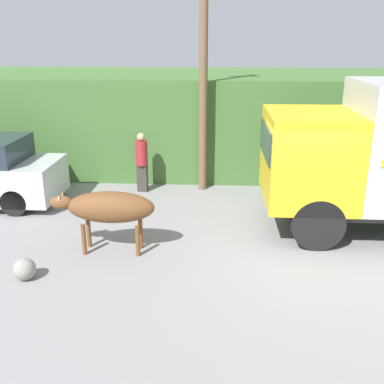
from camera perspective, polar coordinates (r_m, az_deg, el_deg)
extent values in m
plane|color=gray|center=(9.75, 13.34, -6.73)|extent=(60.00, 60.00, 0.00)
cube|color=#426B33|center=(15.93, 9.66, 9.24)|extent=(32.00, 5.91, 3.02)
cube|color=gold|center=(10.13, 14.54, 4.36)|extent=(1.85, 2.36, 1.93)
cube|color=#232D38|center=(9.91, 9.31, 6.47)|extent=(0.04, 2.01, 0.68)
cylinder|color=black|center=(9.64, 15.51, -3.65)|extent=(1.10, 0.52, 1.10)
ellipsoid|color=brown|center=(9.05, -10.26, -1.90)|extent=(1.75, 0.64, 0.64)
ellipsoid|color=brown|center=(9.31, -16.26, -1.27)|extent=(0.47, 0.28, 0.28)
cone|color=#B7AD93|center=(9.16, -16.56, -0.70)|extent=(0.06, 0.06, 0.11)
cone|color=#B7AD93|center=(9.36, -16.13, -0.25)|extent=(0.06, 0.06, 0.11)
cylinder|color=brown|center=(9.28, -13.56, -5.90)|extent=(0.09, 0.09, 0.65)
cylinder|color=brown|center=(9.59, -12.97, -5.02)|extent=(0.09, 0.09, 0.65)
cylinder|color=brown|center=(9.04, -6.90, -6.19)|extent=(0.09, 0.09, 0.65)
cylinder|color=brown|center=(9.35, -6.53, -5.28)|extent=(0.09, 0.09, 0.65)
cylinder|color=black|center=(11.84, -21.52, -1.18)|extent=(0.66, 0.30, 0.66)
cube|color=#38332D|center=(12.77, -6.30, 1.79)|extent=(0.30, 0.22, 0.78)
cylinder|color=maroon|center=(12.58, -6.42, 4.94)|extent=(0.37, 0.37, 0.67)
sphere|color=tan|center=(12.48, -6.50, 6.94)|extent=(0.22, 0.22, 0.22)
cylinder|color=brown|center=(12.38, 1.44, 14.12)|extent=(0.23, 0.23, 6.18)
sphere|color=gray|center=(8.74, -20.51, -9.16)|extent=(0.41, 0.41, 0.41)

